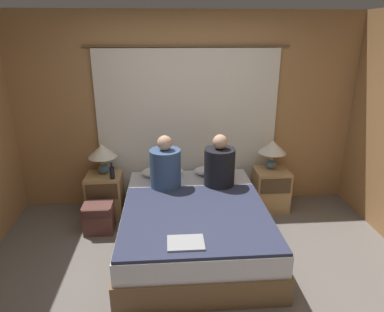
{
  "coord_description": "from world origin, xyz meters",
  "views": [
    {
      "loc": [
        -0.26,
        -2.6,
        2.23
      ],
      "look_at": [
        0.0,
        0.96,
        0.94
      ],
      "focal_mm": 32.0,
      "sensor_mm": 36.0,
      "label": 1
    }
  ],
  "objects_px": {
    "bed": "(194,225)",
    "lamp_left": "(102,153)",
    "pillow_right": "(215,170)",
    "backpack_on_floor": "(99,216)",
    "lamp_right": "(272,149)",
    "laptop_on_bed": "(186,243)",
    "nightstand_right": "(271,189)",
    "nightstand_left": "(105,195)",
    "person_right_in_bed": "(219,166)",
    "pillow_left": "(163,172)",
    "beer_bottle_on_left_stand": "(112,172)",
    "person_left_in_bed": "(165,167)"
  },
  "relations": [
    {
      "from": "beer_bottle_on_left_stand",
      "to": "person_left_in_bed",
      "type": "bearing_deg",
      "value": -17.1
    },
    {
      "from": "person_right_in_bed",
      "to": "pillow_right",
      "type": "bearing_deg",
      "value": 89.53
    },
    {
      "from": "lamp_right",
      "to": "beer_bottle_on_left_stand",
      "type": "height_order",
      "value": "lamp_right"
    },
    {
      "from": "lamp_left",
      "to": "beer_bottle_on_left_stand",
      "type": "bearing_deg",
      "value": -54.2
    },
    {
      "from": "bed",
      "to": "lamp_left",
      "type": "xyz_separation_m",
      "value": [
        -1.08,
        0.83,
        0.58
      ]
    },
    {
      "from": "nightstand_left",
      "to": "person_right_in_bed",
      "type": "height_order",
      "value": "person_right_in_bed"
    },
    {
      "from": "lamp_right",
      "to": "person_right_in_bed",
      "type": "xyz_separation_m",
      "value": [
        -0.75,
        -0.38,
        -0.07
      ]
    },
    {
      "from": "nightstand_left",
      "to": "person_left_in_bed",
      "type": "height_order",
      "value": "person_left_in_bed"
    },
    {
      "from": "pillow_right",
      "to": "person_right_in_bed",
      "type": "height_order",
      "value": "person_right_in_bed"
    },
    {
      "from": "pillow_right",
      "to": "beer_bottle_on_left_stand",
      "type": "xyz_separation_m",
      "value": [
        -1.29,
        -0.15,
        0.07
      ]
    },
    {
      "from": "person_left_in_bed",
      "to": "beer_bottle_on_left_stand",
      "type": "relative_size",
      "value": 3.12
    },
    {
      "from": "nightstand_right",
      "to": "pillow_right",
      "type": "xyz_separation_m",
      "value": [
        -0.74,
        0.04,
        0.28
      ]
    },
    {
      "from": "nightstand_right",
      "to": "lamp_right",
      "type": "height_order",
      "value": "lamp_right"
    },
    {
      "from": "lamp_right",
      "to": "laptop_on_bed",
      "type": "bearing_deg",
      "value": -127.38
    },
    {
      "from": "pillow_left",
      "to": "lamp_left",
      "type": "bearing_deg",
      "value": 178.04
    },
    {
      "from": "pillow_right",
      "to": "laptop_on_bed",
      "type": "relative_size",
      "value": 1.71
    },
    {
      "from": "beer_bottle_on_left_stand",
      "to": "person_right_in_bed",
      "type": "bearing_deg",
      "value": -8.85
    },
    {
      "from": "lamp_left",
      "to": "lamp_right",
      "type": "xyz_separation_m",
      "value": [
        2.16,
        0.0,
        0.0
      ]
    },
    {
      "from": "bed",
      "to": "pillow_left",
      "type": "height_order",
      "value": "pillow_left"
    },
    {
      "from": "beer_bottle_on_left_stand",
      "to": "backpack_on_floor",
      "type": "distance_m",
      "value": 0.54
    },
    {
      "from": "lamp_left",
      "to": "pillow_right",
      "type": "height_order",
      "value": "lamp_left"
    },
    {
      "from": "bed",
      "to": "backpack_on_floor",
      "type": "distance_m",
      "value": 1.15
    },
    {
      "from": "lamp_right",
      "to": "backpack_on_floor",
      "type": "distance_m",
      "value": 2.32
    },
    {
      "from": "lamp_left",
      "to": "lamp_right",
      "type": "height_order",
      "value": "same"
    },
    {
      "from": "pillow_right",
      "to": "backpack_on_floor",
      "type": "height_order",
      "value": "pillow_right"
    },
    {
      "from": "nightstand_right",
      "to": "person_left_in_bed",
      "type": "height_order",
      "value": "person_left_in_bed"
    },
    {
      "from": "beer_bottle_on_left_stand",
      "to": "backpack_on_floor",
      "type": "bearing_deg",
      "value": -115.94
    },
    {
      "from": "person_left_in_bed",
      "to": "person_right_in_bed",
      "type": "bearing_deg",
      "value": 0.0
    },
    {
      "from": "bed",
      "to": "pillow_right",
      "type": "xyz_separation_m",
      "value": [
        0.34,
        0.81,
        0.31
      ]
    },
    {
      "from": "laptop_on_bed",
      "to": "backpack_on_floor",
      "type": "bearing_deg",
      "value": 131.12
    },
    {
      "from": "bed",
      "to": "nightstand_left",
      "type": "xyz_separation_m",
      "value": [
        -1.08,
        0.77,
        0.03
      ]
    },
    {
      "from": "nightstand_left",
      "to": "backpack_on_floor",
      "type": "distance_m",
      "value": 0.42
    },
    {
      "from": "person_left_in_bed",
      "to": "lamp_right",
      "type": "bearing_deg",
      "value": 15.41
    },
    {
      "from": "lamp_right",
      "to": "person_right_in_bed",
      "type": "bearing_deg",
      "value": -152.97
    },
    {
      "from": "nightstand_left",
      "to": "laptop_on_bed",
      "type": "relative_size",
      "value": 1.73
    },
    {
      "from": "nightstand_right",
      "to": "pillow_left",
      "type": "xyz_separation_m",
      "value": [
        -1.42,
        0.04,
        0.28
      ]
    },
    {
      "from": "bed",
      "to": "nightstand_left",
      "type": "height_order",
      "value": "nightstand_left"
    },
    {
      "from": "nightstand_left",
      "to": "lamp_left",
      "type": "xyz_separation_m",
      "value": [
        0.0,
        0.07,
        0.55
      ]
    },
    {
      "from": "pillow_left",
      "to": "backpack_on_floor",
      "type": "xyz_separation_m",
      "value": [
        -0.76,
        -0.46,
        -0.35
      ]
    },
    {
      "from": "bed",
      "to": "laptop_on_bed",
      "type": "height_order",
      "value": "laptop_on_bed"
    },
    {
      "from": "backpack_on_floor",
      "to": "lamp_left",
      "type": "bearing_deg",
      "value": 88.03
    },
    {
      "from": "laptop_on_bed",
      "to": "nightstand_left",
      "type": "bearing_deg",
      "value": 121.94
    },
    {
      "from": "bed",
      "to": "laptop_on_bed",
      "type": "distance_m",
      "value": 0.82
    },
    {
      "from": "lamp_left",
      "to": "person_right_in_bed",
      "type": "relative_size",
      "value": 0.6
    },
    {
      "from": "lamp_right",
      "to": "person_left_in_bed",
      "type": "bearing_deg",
      "value": -164.59
    },
    {
      "from": "nightstand_right",
      "to": "lamp_left",
      "type": "distance_m",
      "value": 2.23
    },
    {
      "from": "lamp_left",
      "to": "person_right_in_bed",
      "type": "height_order",
      "value": "person_right_in_bed"
    },
    {
      "from": "person_right_in_bed",
      "to": "beer_bottle_on_left_stand",
      "type": "bearing_deg",
      "value": 171.15
    },
    {
      "from": "beer_bottle_on_left_stand",
      "to": "laptop_on_bed",
      "type": "height_order",
      "value": "beer_bottle_on_left_stand"
    },
    {
      "from": "bed",
      "to": "nightstand_right",
      "type": "relative_size",
      "value": 3.62
    }
  ]
}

